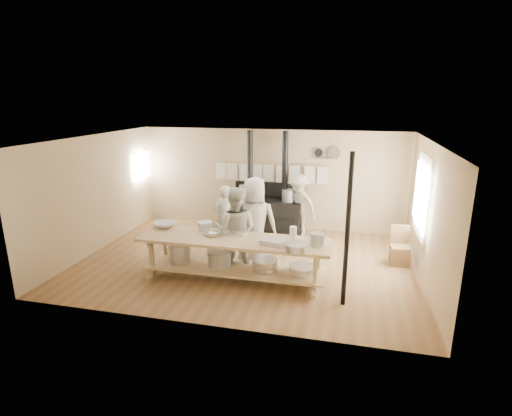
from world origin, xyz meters
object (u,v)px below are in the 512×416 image
Objects in this scene: stove at (267,212)px; cook_left at (236,231)px; cook_center at (254,223)px; roasting_pan at (273,242)px; cook_far_left at (225,217)px; cook_right at (253,219)px; cook_by_window at (299,205)px; prep_table at (234,255)px; chair at (399,253)px.

stove reaches higher than cook_left.
cook_center reaches higher than roasting_pan.
cook_right is (0.75, -0.31, 0.11)m from cook_far_left.
cook_by_window is at bearing -115.00° from cook_left.
cook_center is at bearing 72.59° from prep_table.
prep_table is at bearing -157.16° from chair.
stove is at bearing 151.75° from chair.
roasting_pan is at bearing 115.63° from cook_center.
stove is 1.38× the size of cook_center.
cook_left is 3.49m from chair.
cook_left is at bearing 81.08° from cook_far_left.
cook_left reaches higher than cook_far_left.
cook_far_left is 2.00m from cook_by_window.
roasting_pan reaches higher than chair.
cook_right is 1.77m from cook_by_window.
cook_by_window is at bearing -11.08° from stove.
cook_left is (0.60, -1.18, 0.12)m from cook_far_left.
roasting_pan is at bearing -62.67° from cook_by_window.
cook_center reaches higher than chair.
cook_left is 1.00m from roasting_pan.
cook_left is (-0.07, 0.39, 0.35)m from prep_table.
cook_by_window reaches higher than roasting_pan.
cook_right is (0.08, 1.26, 0.34)m from prep_table.
chair is at bearing -0.83° from cook_by_window.
cook_right is (-0.15, 0.53, -0.08)m from cook_center.
chair is 2.98m from roasting_pan.
cook_far_left is at bearing 113.30° from prep_table.
roasting_pan is at bearing -76.12° from stove.
stove is at bearing 103.88° from roasting_pan.
stove reaches higher than cook_center.
prep_table is 2.28× the size of cook_by_window.
cook_by_window is (0.78, 1.59, -0.07)m from cook_right.
cook_far_left is 0.80× the size of cook_center.
roasting_pan is (0.55, -0.87, -0.05)m from cook_center.
cook_right is 1.09× the size of cook_by_window.
stove is 1.73× the size of cook_far_left.
stove is 0.91m from cook_by_window.
chair is (2.93, 0.81, -0.70)m from cook_center.
stove reaches higher than cook_by_window.
stove is 6.37× the size of roasting_pan.
stove is 1.79m from cook_right.
chair is (3.08, 0.28, -0.62)m from cook_right.
chair is (3.23, 1.15, -0.63)m from cook_left.
cook_far_left is 1.84× the size of chair.
stove is 1.65× the size of cook_by_window.
prep_table is at bearing -90.04° from stove.
roasting_pan reaches higher than prep_table.
prep_table is 0.53m from cook_left.
cook_right is at bearing -87.30° from cook_by_window.
roasting_pan is (1.46, -1.70, 0.15)m from cook_far_left.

